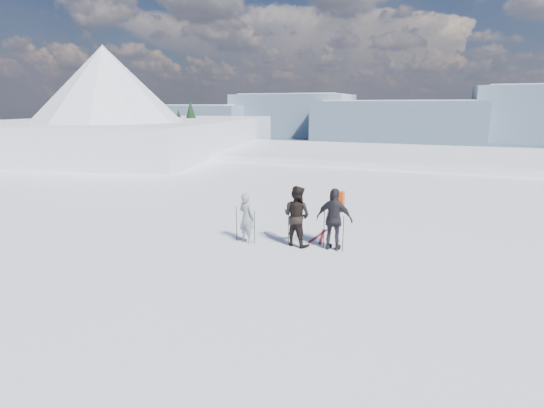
{
  "coord_description": "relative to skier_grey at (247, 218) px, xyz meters",
  "views": [
    {
      "loc": [
        2.78,
        -8.45,
        4.48
      ],
      "look_at": [
        -1.75,
        3.0,
        1.59
      ],
      "focal_mm": 28.0,
      "sensor_mm": 36.0,
      "label": 1
    }
  ],
  "objects": [
    {
      "name": "far_mountain_range",
      "position": [
        32.59,
        450.95,
        -8.03
      ],
      "size": [
        770.0,
        110.0,
        53.0
      ],
      "color": "slate",
      "rests_on": "ground"
    },
    {
      "name": "skier_dark",
      "position": [
        1.65,
        0.3,
        0.15
      ],
      "size": [
        1.12,
        0.97,
        1.98
      ],
      "primitive_type": "imported",
      "rotation": [
        0.0,
        0.0,
        2.88
      ],
      "color": "black",
      "rests_on": "ground"
    },
    {
      "name": "lake_basin",
      "position": [
        2.99,
        26.17,
        -7.34
      ],
      "size": [
        820.0,
        820.0,
        71.62
      ],
      "color": "white",
      "rests_on": "ground"
    },
    {
      "name": "skier_pack",
      "position": [
        2.88,
        0.33,
        0.15
      ],
      "size": [
        1.18,
        0.54,
        1.98
      ],
      "primitive_type": "imported",
      "rotation": [
        0.0,
        0.0,
        3.09
      ],
      "color": "black",
      "rests_on": "ground"
    },
    {
      "name": "skis_loose",
      "position": [
        2.13,
        1.48,
        -0.82
      ],
      "size": [
        0.47,
        1.7,
        0.03
      ],
      "color": "black",
      "rests_on": "ground"
    },
    {
      "name": "near_ridge",
      "position": [
        -23.57,
        25.51,
        -4.32
      ],
      "size": [
        31.37,
        35.68,
        25.62
      ],
      "color": "white",
      "rests_on": "ground"
    },
    {
      "name": "skier_grey",
      "position": [
        0.0,
        0.0,
        0.0
      ],
      "size": [
        0.71,
        0.59,
        1.68
      ],
      "primitive_type": "imported",
      "rotation": [
        0.0,
        0.0,
        2.78
      ],
      "color": "gray",
      "rests_on": "ground"
    },
    {
      "name": "backpack",
      "position": [
        2.89,
        0.58,
        1.45
      ],
      "size": [
        0.43,
        0.26,
        0.63
      ],
      "primitive_type": "cube",
      "rotation": [
        0.0,
        0.0,
        3.09
      ],
      "color": "#D54914",
      "rests_on": "skier_pack"
    },
    {
      "name": "ski_poles",
      "position": [
        1.52,
        0.13,
        -0.22
      ],
      "size": [
        3.53,
        0.43,
        1.33
      ],
      "color": "black",
      "rests_on": "ground"
    }
  ]
}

